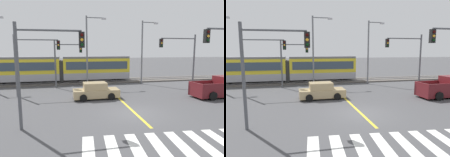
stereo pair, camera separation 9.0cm
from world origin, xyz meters
TOP-DOWN VIEW (x-y plane):
  - ground_plane at (0.00, 0.00)m, footprint 200.00×200.00m
  - track_bed at (0.00, 14.77)m, footprint 120.00×4.00m
  - rail_near at (0.00, 14.05)m, footprint 120.00×0.08m
  - rail_far at (0.00, 15.49)m, footprint 120.00×0.08m
  - light_rail_tram at (-5.38, 14.76)m, footprint 18.50×2.64m
  - crosswalk_stripe_0 at (-3.84, -4.50)m, footprint 0.80×2.84m
  - crosswalk_stripe_1 at (-2.74, -4.59)m, footprint 0.80×2.84m
  - crosswalk_stripe_2 at (-1.64, -4.69)m, footprint 0.80×2.84m
  - crosswalk_stripe_3 at (-0.55, -4.78)m, footprint 0.80×2.84m
  - crosswalk_stripe_4 at (0.55, -4.88)m, footprint 0.80×2.84m
  - crosswalk_stripe_5 at (1.64, -4.97)m, footprint 0.80×2.84m
  - crosswalk_stripe_6 at (2.74, -5.07)m, footprint 0.80×2.84m
  - lane_centre_line at (0.00, 4.97)m, footprint 0.20×15.60m
  - sedan_crossing at (-2.11, 5.01)m, footprint 4.23×1.97m
  - pickup_truck at (9.64, 3.07)m, footprint 5.50×2.45m
  - traffic_light_far_left at (-4.88, 11.33)m, footprint 3.25×0.38m
  - traffic_light_mid_right at (7.63, 6.53)m, footprint 4.25×0.38m
  - traffic_light_near_left at (-6.03, -1.34)m, footprint 3.75×0.38m
  - traffic_light_mid_left at (-7.95, 7.46)m, footprint 4.25×0.38m
  - street_lamp_centre at (-1.94, 11.87)m, footprint 2.50×0.28m
  - street_lamp_east at (5.19, 11.76)m, footprint 2.21×0.28m

SIDE VIEW (x-z plane):
  - ground_plane at x=0.00m, z-range 0.00..0.00m
  - lane_centre_line at x=0.00m, z-range 0.00..0.01m
  - crosswalk_stripe_0 at x=-3.84m, z-range 0.00..0.01m
  - crosswalk_stripe_1 at x=-2.74m, z-range 0.00..0.01m
  - crosswalk_stripe_2 at x=-1.64m, z-range 0.00..0.01m
  - crosswalk_stripe_3 at x=-0.55m, z-range 0.00..0.01m
  - crosswalk_stripe_4 at x=0.55m, z-range 0.00..0.01m
  - crosswalk_stripe_5 at x=1.64m, z-range 0.00..0.01m
  - crosswalk_stripe_6 at x=2.74m, z-range 0.00..0.01m
  - track_bed at x=0.00m, z-range 0.00..0.18m
  - rail_near at x=0.00m, z-range 0.18..0.28m
  - rail_far at x=0.00m, z-range 0.18..0.28m
  - sedan_crossing at x=-2.11m, z-range -0.06..1.46m
  - pickup_truck at x=9.64m, z-range -0.15..1.83m
  - light_rail_tram at x=-5.38m, z-range 0.33..3.76m
  - traffic_light_far_left at x=-4.88m, z-range 0.84..6.53m
  - traffic_light_mid_left at x=-7.95m, z-range 0.98..6.90m
  - traffic_light_near_left at x=-6.03m, z-range 0.98..6.94m
  - traffic_light_mid_right at x=7.63m, z-range 1.01..7.17m
  - street_lamp_east at x=5.19m, z-range 0.58..8.79m
  - street_lamp_centre at x=-1.94m, z-range 0.62..9.20m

